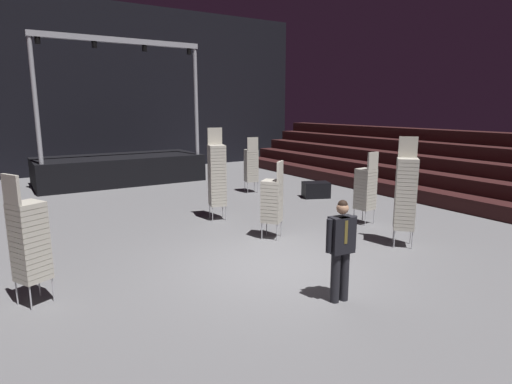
# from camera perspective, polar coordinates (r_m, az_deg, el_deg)

# --- Properties ---
(ground_plane) EXTENTS (22.00, 30.00, 0.10)m
(ground_plane) POSITION_cam_1_polar(r_m,az_deg,el_deg) (8.60, 2.30, -10.30)
(ground_plane) COLOR slate
(arena_end_wall) EXTENTS (22.00, 0.30, 8.00)m
(arena_end_wall) POSITION_cam_1_polar(r_m,az_deg,el_deg) (22.08, -20.76, 12.90)
(arena_end_wall) COLOR black
(arena_end_wall) RESTS_ON ground_plane
(bleacher_bank_right) EXTENTS (3.75, 24.00, 2.25)m
(bleacher_bank_right) POSITION_cam_1_polar(r_m,az_deg,el_deg) (15.75, 28.64, 2.67)
(bleacher_bank_right) COLOR black
(bleacher_bank_right) RESTS_ON ground_plane
(stage_riser) EXTENTS (6.56, 2.91, 5.67)m
(stage_riser) POSITION_cam_1_polar(r_m,az_deg,el_deg) (18.73, -17.83, 3.21)
(stage_riser) COLOR black
(stage_riser) RESTS_ON ground_plane
(man_with_tie) EXTENTS (0.57, 0.28, 1.69)m
(man_with_tie) POSITION_cam_1_polar(r_m,az_deg,el_deg) (6.96, 11.37, -7.01)
(man_with_tie) COLOR black
(man_with_tie) RESTS_ON ground_plane
(chair_stack_front_left) EXTENTS (0.59, 0.59, 2.14)m
(chair_stack_front_left) POSITION_cam_1_polar(r_m,az_deg,el_deg) (7.60, -28.18, -5.69)
(chair_stack_front_left) COLOR #B2B5BA
(chair_stack_front_left) RESTS_ON ground_plane
(chair_stack_front_right) EXTENTS (0.62, 0.62, 1.88)m
(chair_stack_front_right) POSITION_cam_1_polar(r_m,az_deg,el_deg) (10.15, 2.20, -1.06)
(chair_stack_front_right) COLOR #B2B5BA
(chair_stack_front_right) RESTS_ON ground_plane
(chair_stack_mid_left) EXTENTS (0.53, 0.53, 2.05)m
(chair_stack_mid_left) POSITION_cam_1_polar(r_m,az_deg,el_deg) (15.71, -0.65, 3.67)
(chair_stack_mid_left) COLOR #B2B5BA
(chair_stack_mid_left) RESTS_ON ground_plane
(chair_stack_mid_right) EXTENTS (0.62, 0.62, 2.48)m
(chair_stack_mid_right) POSITION_cam_1_polar(r_m,az_deg,el_deg) (10.07, 19.45, -0.10)
(chair_stack_mid_right) COLOR #B2B5BA
(chair_stack_mid_right) RESTS_ON ground_plane
(chair_stack_rear_left) EXTENTS (0.49, 0.49, 1.96)m
(chair_stack_rear_left) POSITION_cam_1_polar(r_m,az_deg,el_deg) (11.78, 14.50, 0.53)
(chair_stack_rear_left) COLOR #B2B5BA
(chair_stack_rear_left) RESTS_ON ground_plane
(chair_stack_rear_right) EXTENTS (0.53, 0.53, 2.56)m
(chair_stack_rear_right) POSITION_cam_1_polar(r_m,az_deg,el_deg) (11.86, -5.26, 2.36)
(chair_stack_rear_right) COLOR #B2B5BA
(chair_stack_rear_right) RESTS_ON ground_plane
(equipment_road_case) EXTENTS (1.06, 0.90, 0.54)m
(equipment_road_case) POSITION_cam_1_polar(r_m,az_deg,el_deg) (15.03, 8.05, 0.29)
(equipment_road_case) COLOR black
(equipment_road_case) RESTS_ON ground_plane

